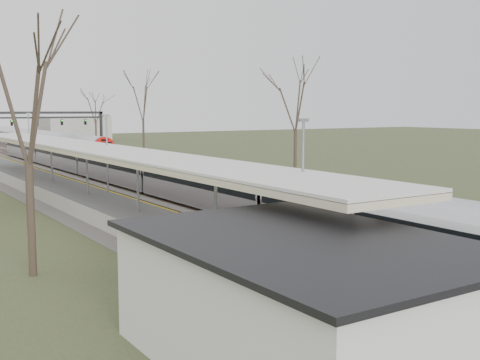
# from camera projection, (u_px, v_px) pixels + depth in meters

# --- Properties ---
(track_bed) EXTENTS (24.00, 160.00, 0.22)m
(track_bed) POSITION_uv_depth(u_px,v_px,m) (109.00, 172.00, 60.95)
(track_bed) COLOR #474442
(track_bed) RESTS_ON ground
(platform) EXTENTS (3.50, 69.00, 1.00)m
(platform) POSITION_uv_depth(u_px,v_px,m) (71.00, 195.00, 41.28)
(platform) COLOR #9E9B93
(platform) RESTS_ON ground
(canopy) EXTENTS (4.10, 50.00, 3.11)m
(canopy) POSITION_uv_depth(u_px,v_px,m) (92.00, 149.00, 37.12)
(canopy) COLOR slate
(canopy) RESTS_ON platform
(station_building) EXTENTS (6.00, 9.00, 3.20)m
(station_building) POSITION_uv_depth(u_px,v_px,m) (303.00, 306.00, 14.71)
(station_building) COLOR silver
(station_building) RESTS_ON ground
(signal_gantry) EXTENTS (21.00, 0.59, 6.08)m
(signal_gantry) POSITION_uv_depth(u_px,v_px,m) (32.00, 120.00, 85.38)
(signal_gantry) COLOR black
(signal_gantry) RESTS_ON ground
(tree_west_near) EXTENTS (5.00, 5.00, 10.30)m
(tree_west_near) POSITION_uv_depth(u_px,v_px,m) (25.00, 85.00, 22.15)
(tree_west_near) COLOR #2D231C
(tree_west_near) RESTS_ON ground
(tree_east_far) EXTENTS (5.00, 5.00, 10.30)m
(tree_east_far) POSITION_uv_depth(u_px,v_px,m) (296.00, 100.00, 56.70)
(tree_east_far) COLOR #2D231C
(tree_east_far) RESTS_ON ground
(train_near) EXTENTS (2.62, 75.21, 3.05)m
(train_near) POSITION_uv_depth(u_px,v_px,m) (121.00, 168.00, 50.74)
(train_near) COLOR #B6B8C1
(train_near) RESTS_ON ground
(train_far) EXTENTS (2.62, 60.21, 3.05)m
(train_far) POSITION_uv_depth(u_px,v_px,m) (40.00, 139.00, 98.28)
(train_far) COLOR #B6B8C1
(train_far) RESTS_ON ground
(passenger) EXTENTS (0.56, 0.73, 1.79)m
(passenger) POSITION_uv_depth(u_px,v_px,m) (331.00, 256.00, 18.46)
(passenger) COLOR #29284E
(passenger) RESTS_ON platform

